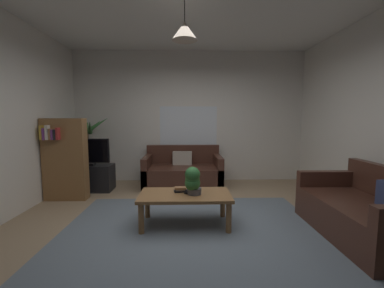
{
  "coord_description": "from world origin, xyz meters",
  "views": [
    {
      "loc": [
        -0.08,
        -3.01,
        1.4
      ],
      "look_at": [
        0.0,
        0.3,
        1.05
      ],
      "focal_mm": 22.9,
      "sensor_mm": 36.0,
      "label": 1
    }
  ],
  "objects": [
    {
      "name": "floor",
      "position": [
        0.0,
        0.0,
        -0.01
      ],
      "size": [
        5.03,
        4.88,
        0.02
      ],
      "primitive_type": "cube",
      "color": "#9E8466",
      "rests_on": "ground"
    },
    {
      "name": "book_on_table_2",
      "position": [
        -0.16,
        0.17,
        0.47
      ],
      "size": [
        0.16,
        0.09,
        0.02
      ],
      "primitive_type": "cube",
      "rotation": [
        0.0,
        0.0,
        0.06
      ],
      "color": "#99663F",
      "rests_on": "coffee_table"
    },
    {
      "name": "pendant_lamp",
      "position": [
        -0.1,
        0.1,
        2.46
      ],
      "size": [
        0.32,
        0.32,
        0.51
      ],
      "color": "black"
    },
    {
      "name": "potted_palm_corner",
      "position": [
        -2.12,
        2.09,
        0.67
      ],
      "size": [
        0.84,
        0.82,
        1.45
      ],
      "color": "beige",
      "rests_on": "ground"
    },
    {
      "name": "window_pane",
      "position": [
        -0.03,
        2.44,
        1.14
      ],
      "size": [
        1.26,
        0.01,
        1.04
      ],
      "primitive_type": "cube",
      "color": "white"
    },
    {
      "name": "tv_stand",
      "position": [
        -1.97,
        1.69,
        0.25
      ],
      "size": [
        0.9,
        0.44,
        0.5
      ],
      "primitive_type": "cube",
      "color": "black",
      "rests_on": "ground"
    },
    {
      "name": "coffee_table",
      "position": [
        -0.1,
        0.1,
        0.36
      ],
      "size": [
        1.19,
        0.61,
        0.42
      ],
      "color": "olive",
      "rests_on": "ground"
    },
    {
      "name": "potted_plant_on_table",
      "position": [
        0.0,
        0.06,
        0.61
      ],
      "size": [
        0.22,
        0.22,
        0.36
      ],
      "color": "#4C4C51",
      "rests_on": "coffee_table"
    },
    {
      "name": "remote_on_table_0",
      "position": [
        -0.03,
        0.15,
        0.43
      ],
      "size": [
        0.15,
        0.15,
        0.02
      ],
      "primitive_type": "cube",
      "rotation": [
        0.0,
        0.0,
        3.89
      ],
      "color": "black",
      "rests_on": "coffee_table"
    },
    {
      "name": "wall_back",
      "position": [
        0.0,
        2.47,
        1.43
      ],
      "size": [
        5.15,
        0.06,
        2.86
      ],
      "primitive_type": "cube",
      "color": "silver",
      "rests_on": "ground"
    },
    {
      "name": "bookshelf_corner",
      "position": [
        -2.15,
        1.16,
        0.72
      ],
      "size": [
        0.7,
        0.31,
        1.4
      ],
      "color": "olive",
      "rests_on": "ground"
    },
    {
      "name": "tv",
      "position": [
        -1.97,
        1.67,
        0.76
      ],
      "size": [
        0.82,
        0.16,
        0.51
      ],
      "color": "black",
      "rests_on": "tv_stand"
    },
    {
      "name": "couch_right_side",
      "position": [
        2.02,
        -0.31,
        0.27
      ],
      "size": [
        0.88,
        1.54,
        0.82
      ],
      "rotation": [
        0.0,
        0.0,
        -1.57
      ],
      "color": "#47281E",
      "rests_on": "ground"
    },
    {
      "name": "remote_on_table_1",
      "position": [
        -0.03,
        0.09,
        0.43
      ],
      "size": [
        0.17,
        0.07,
        0.02
      ],
      "primitive_type": "cube",
      "rotation": [
        0.0,
        0.0,
        4.56
      ],
      "color": "black",
      "rests_on": "coffee_table"
    },
    {
      "name": "couch_under_window",
      "position": [
        -0.15,
        1.94,
        0.27
      ],
      "size": [
        1.56,
        0.88,
        0.82
      ],
      "color": "#47281E",
      "rests_on": "ground"
    },
    {
      "name": "book_on_table_0",
      "position": [
        -0.16,
        0.17,
        0.43
      ],
      "size": [
        0.17,
        0.12,
        0.02
      ],
      "primitive_type": "cube",
      "rotation": [
        0.0,
        0.0,
        0.22
      ],
      "color": "black",
      "rests_on": "coffee_table"
    },
    {
      "name": "rug",
      "position": [
        0.0,
        -0.2,
        0.0
      ],
      "size": [
        3.27,
        2.68,
        0.01
      ],
      "primitive_type": "cube",
      "color": "slate",
      "rests_on": "ground"
    },
    {
      "name": "book_on_table_1",
      "position": [
        -0.16,
        0.19,
        0.45
      ],
      "size": [
        0.13,
        0.1,
        0.02
      ],
      "primitive_type": "cube",
      "rotation": [
        0.0,
        0.0,
        0.03
      ],
      "color": "beige",
      "rests_on": "coffee_table"
    }
  ]
}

